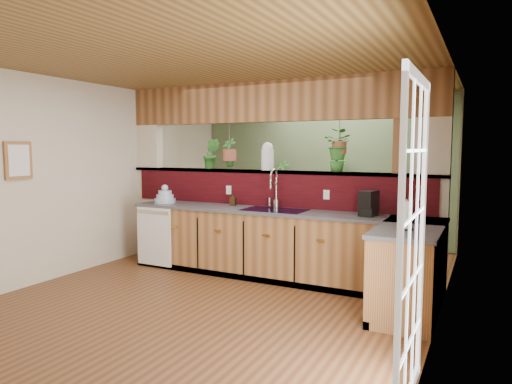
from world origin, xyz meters
The scene contains 28 objects.
ground centered at (0.00, 0.00, 0.00)m, with size 4.60×7.00×0.01m, color brown.
ceiling centered at (0.00, 0.00, 2.60)m, with size 4.60×7.00×0.01m, color brown.
wall_back centered at (0.00, 3.50, 1.30)m, with size 4.60×0.02×2.60m, color beige.
wall_left centered at (-2.30, 0.00, 1.30)m, with size 0.02×7.00×2.60m, color beige.
wall_right centered at (2.30, 0.00, 1.30)m, with size 0.02×7.00×2.60m, color beige.
pass_through_partition centered at (0.03, 1.35, 1.19)m, with size 4.60×0.21×2.60m.
pass_through_ledge centered at (0.00, 1.35, 1.37)m, with size 4.60×0.21×0.04m, color brown.
header_beam centered at (0.00, 1.35, 2.33)m, with size 4.60×0.15×0.55m, color brown.
sage_backwall centered at (0.00, 3.48, 1.30)m, with size 4.55×0.02×2.55m, color #566C49.
countertop centered at (0.84, 0.87, 0.45)m, with size 4.14×1.52×0.90m.
dishwasher centered at (-1.48, 0.66, 0.46)m, with size 0.58×0.03×0.82m.
navy_sink centered at (0.25, 0.98, 0.82)m, with size 0.82×0.50×0.18m.
french_door centered at (2.27, -1.30, 1.05)m, with size 0.06×1.02×2.16m, color white.
framed_print centered at (-2.27, -0.80, 1.55)m, with size 0.04×0.35×0.45m.
faucet centered at (0.18, 1.12, 1.18)m, with size 0.23×0.23×0.53m.
dish_stack centered at (-1.49, 0.93, 0.98)m, with size 0.31×0.31×0.27m.
soap_dispenser centered at (-0.46, 1.12, 0.99)m, with size 0.08×0.08×0.17m, color #3A2715.
coffee_maker centered at (1.45, 1.00, 1.04)m, with size 0.16×0.27×0.30m.
paper_towel centered at (1.99, 0.24, 1.04)m, with size 0.14×0.14×0.30m.
glass_jar centered at (-0.04, 1.35, 1.58)m, with size 0.17×0.17×0.38m.
ledge_plant_left centered at (-0.95, 1.35, 1.61)m, with size 0.24×0.19×0.44m, color #286121.
ledge_plant_right centered at (0.95, 1.35, 1.56)m, with size 0.19×0.19×0.35m, color #286121.
hanging_plant_a centered at (-0.64, 1.35, 1.76)m, with size 0.25×0.19×0.54m.
hanging_plant_b centered at (0.98, 1.35, 1.91)m, with size 0.42×0.38×0.51m.
shelving_console centered at (-0.10, 3.25, 0.50)m, with size 1.54×0.41×1.03m, color black.
shelf_plant_a centered at (-0.64, 3.25, 1.24)m, with size 0.24×0.16×0.46m, color #286121.
shelf_plant_b centered at (0.43, 3.25, 1.27)m, with size 0.29×0.29×0.52m, color #286121.
floor_plant centered at (0.41, 2.60, 0.35)m, with size 0.64×0.55×0.71m, color #286121.
Camera 1 is at (2.68, -4.33, 1.70)m, focal length 32.00 mm.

